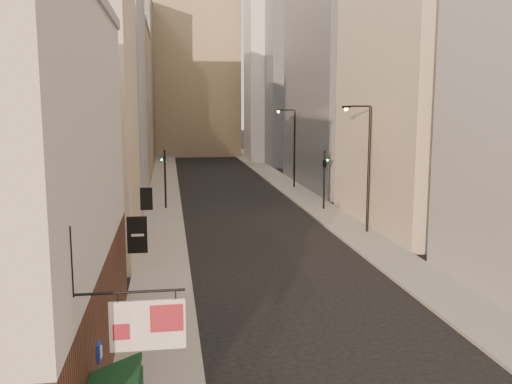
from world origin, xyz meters
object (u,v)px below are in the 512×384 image
at_px(white_tower, 273,37).
at_px(streetlamp_mid, 366,162).
at_px(streetlamp_far, 293,144).
at_px(traffic_light_left, 165,167).
at_px(clock_tower, 196,51).
at_px(traffic_light_right, 324,166).

relative_size(white_tower, streetlamp_mid, 4.78).
distance_m(streetlamp_far, traffic_light_left, 16.56).
xyz_separation_m(white_tower, streetlamp_mid, (-2.93, -50.38, -13.65)).
relative_size(white_tower, streetlamp_far, 5.07).
height_order(clock_tower, streetlamp_far, clock_tower).
bearing_deg(streetlamp_far, traffic_light_left, -151.34).
height_order(white_tower, streetlamp_mid, white_tower).
bearing_deg(streetlamp_far, white_tower, 74.23).
xyz_separation_m(streetlamp_mid, traffic_light_left, (-13.38, 11.11, -1.34)).
distance_m(white_tower, traffic_light_left, 45.09).
bearing_deg(streetlamp_mid, traffic_light_right, 76.81).
distance_m(traffic_light_left, traffic_light_right, 13.18).
relative_size(clock_tower, white_tower, 1.08).
relative_size(clock_tower, traffic_light_left, 8.98).
bearing_deg(traffic_light_left, white_tower, -98.02).
bearing_deg(white_tower, clock_tower, 128.16).
bearing_deg(clock_tower, traffic_light_left, -95.70).
height_order(traffic_light_left, traffic_light_right, same).
distance_m(white_tower, streetlamp_mid, 52.28).
xyz_separation_m(clock_tower, traffic_light_right, (7.64, -55.64, -13.88)).
height_order(clock_tower, traffic_light_right, clock_tower).
height_order(white_tower, streetlamp_far, white_tower).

